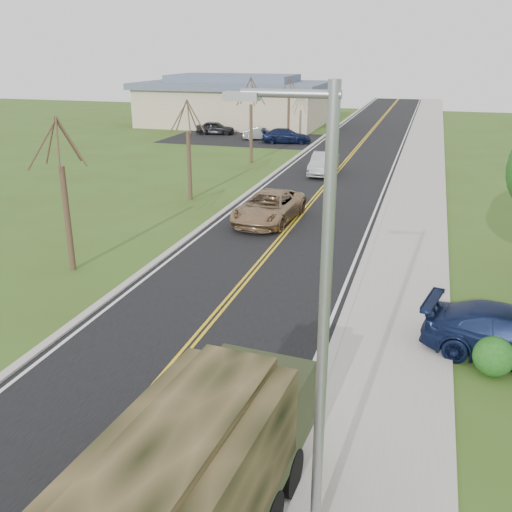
% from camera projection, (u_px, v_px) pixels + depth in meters
% --- Properties ---
extents(ground, '(160.00, 160.00, 0.00)m').
position_uv_depth(ground, '(87.00, 469.00, 12.07)').
color(ground, '#364C19').
rests_on(ground, ground).
extents(road, '(8.00, 120.00, 0.01)m').
position_uv_depth(road, '(351.00, 155.00, 48.03)').
color(road, black).
rests_on(road, ground).
extents(curb_right, '(0.30, 120.00, 0.12)m').
position_uv_depth(curb_right, '(402.00, 156.00, 46.88)').
color(curb_right, '#9E998E').
rests_on(curb_right, ground).
extents(sidewalk_right, '(3.20, 120.00, 0.10)m').
position_uv_depth(sidewalk_right, '(424.00, 158.00, 46.40)').
color(sidewalk_right, '#9E998E').
rests_on(sidewalk_right, ground).
extents(curb_left, '(0.30, 120.00, 0.10)m').
position_uv_depth(curb_left, '(303.00, 152.00, 49.15)').
color(curb_left, '#9E998E').
rests_on(curb_left, ground).
extents(street_light, '(1.65, 0.22, 8.00)m').
position_uv_depth(street_light, '(318.00, 321.00, 8.77)').
color(street_light, gray).
rests_on(street_light, ground).
extents(bare_tree_a, '(1.93, 2.26, 6.08)m').
position_uv_depth(bare_tree_a, '(66.00, 207.00, 22.09)').
color(bare_tree_a, '#38281C').
rests_on(bare_tree_a, ground).
extents(bare_tree_b, '(1.83, 2.14, 5.73)m').
position_uv_depth(bare_tree_b, '(189.00, 158.00, 32.92)').
color(bare_tree_b, '#38281C').
rests_on(bare_tree_b, ground).
extents(bare_tree_c, '(2.04, 2.39, 6.42)m').
position_uv_depth(bare_tree_c, '(251.00, 127.00, 43.61)').
color(bare_tree_c, '#38281C').
rests_on(bare_tree_c, ground).
extents(bare_tree_d, '(1.88, 2.20, 5.91)m').
position_uv_depth(bare_tree_d, '(289.00, 114.00, 54.48)').
color(bare_tree_d, '#38281C').
rests_on(bare_tree_d, ground).
extents(commercial_building, '(25.50, 21.50, 5.65)m').
position_uv_depth(commercial_building, '(234.00, 101.00, 65.85)').
color(commercial_building, tan).
rests_on(commercial_building, ground).
extents(military_truck, '(2.63, 6.38, 3.11)m').
position_uv_depth(military_truck, '(201.00, 471.00, 9.45)').
color(military_truck, black).
rests_on(military_truck, ground).
extents(suv_champagne, '(2.98, 5.74, 1.55)m').
position_uv_depth(suv_champagne, '(269.00, 207.00, 29.12)').
color(suv_champagne, '#947553').
rests_on(suv_champagne, ground).
extents(sedan_silver, '(1.74, 4.63, 1.51)m').
position_uv_depth(sedan_silver, '(324.00, 164.00, 40.21)').
color(sedan_silver, '#B8B8BD').
rests_on(sedan_silver, ground).
extents(lot_car_dark, '(4.15, 2.19, 1.35)m').
position_uv_depth(lot_car_dark, '(215.00, 128.00, 59.14)').
color(lot_car_dark, black).
rests_on(lot_car_dark, ground).
extents(lot_car_silver, '(4.02, 2.47, 1.25)m').
position_uv_depth(lot_car_silver, '(262.00, 133.00, 55.66)').
color(lot_car_silver, '#B4B4B9').
rests_on(lot_car_silver, ground).
extents(lot_car_navy, '(4.95, 2.76, 1.36)m').
position_uv_depth(lot_car_navy, '(286.00, 136.00, 53.69)').
color(lot_car_navy, '#0E1533').
rests_on(lot_car_navy, ground).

